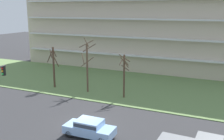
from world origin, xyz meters
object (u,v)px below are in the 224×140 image
at_px(tree_left, 87,65).
at_px(sedan_blue_near_left, 89,128).
at_px(tree_center, 124,74).
at_px(tree_far_left, 54,66).

bearing_deg(tree_left, sedan_blue_near_left, -59.70).
xyz_separation_m(tree_center, sedan_blue_near_left, (1.16, -10.75, -2.20)).
bearing_deg(sedan_blue_near_left, tree_far_left, 135.94).
bearing_deg(tree_center, sedan_blue_near_left, -83.86).
distance_m(tree_far_left, sedan_blue_near_left, 16.16).
height_order(tree_left, sedan_blue_near_left, tree_left).
bearing_deg(tree_far_left, tree_left, 1.73).
bearing_deg(tree_center, tree_far_left, 179.11).
distance_m(tree_far_left, tree_center, 10.54).
relative_size(tree_far_left, tree_center, 1.02).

